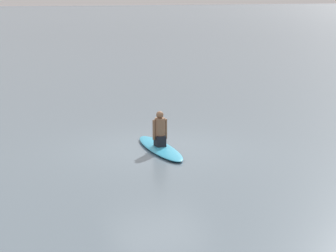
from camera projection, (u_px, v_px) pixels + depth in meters
ground_plane at (159, 149)px, 15.23m from camera, size 400.00×400.00×0.00m
surfboard at (160, 148)px, 15.08m from camera, size 2.78×0.86×0.11m
person_paddler at (160, 130)px, 14.98m from camera, size 0.32×0.40×0.92m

